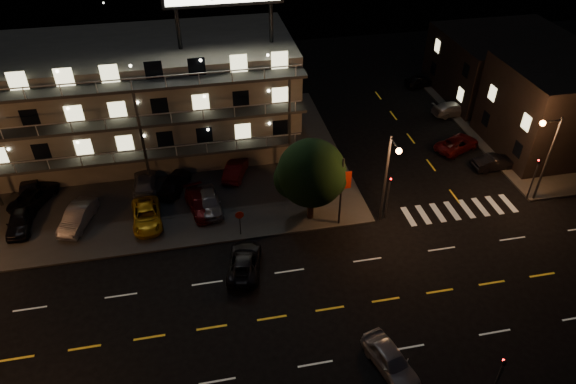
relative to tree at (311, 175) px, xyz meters
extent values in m
plane|color=black|center=(-2.85, -9.65, -4.38)|extent=(140.00, 140.00, 0.00)
cube|color=#3B3B39|center=(-16.85, 10.35, -4.30)|extent=(44.00, 24.00, 0.15)
cube|color=#3B3B39|center=(27.15, 10.35, -4.30)|extent=(16.00, 24.00, 0.15)
cube|color=#9C9788|center=(-12.85, 14.35, 0.62)|extent=(28.00, 12.00, 10.00)
cube|color=#9C9788|center=(-12.85, 14.35, 5.87)|extent=(28.00, 12.00, 0.50)
cube|color=#3B3B39|center=(-12.85, 7.45, -1.23)|extent=(28.00, 1.80, 0.25)
cube|color=#3B3B39|center=(-12.85, 7.45, 1.97)|extent=(28.00, 1.80, 0.25)
cube|color=#3B3B39|center=(-12.85, 7.45, 5.17)|extent=(28.00, 1.80, 0.25)
cylinder|color=black|center=(-8.85, 12.35, 7.87)|extent=(0.36, 0.36, 3.50)
cylinder|color=black|center=(-0.85, 12.35, 7.87)|extent=(0.36, 0.36, 3.50)
cube|color=black|center=(27.15, 6.35, -0.13)|extent=(14.00, 10.00, 8.50)
cube|color=black|center=(27.15, 18.35, -0.88)|extent=(14.00, 12.00, 7.00)
cylinder|color=#2D2D30|center=(5.65, -1.35, -0.38)|extent=(0.20, 0.20, 8.00)
cylinder|color=#2D2D30|center=(5.65, -2.15, 3.42)|extent=(0.12, 1.80, 0.12)
sphere|color=#FF873F|center=(5.65, -2.95, 3.32)|extent=(0.44, 0.44, 0.44)
cylinder|color=#2D2D30|center=(19.65, -1.35, -0.38)|extent=(0.20, 0.20, 8.00)
cylinder|color=#2D2D30|center=(18.85, -1.35, 3.42)|extent=(1.80, 0.12, 0.12)
sphere|color=#FF873F|center=(18.05, -1.35, 3.32)|extent=(0.44, 0.44, 0.44)
cylinder|color=#2D2D30|center=(6.15, -1.15, -2.58)|extent=(0.14, 0.14, 3.60)
imported|color=black|center=(6.15, -1.15, -0.28)|extent=(0.20, 0.16, 1.00)
sphere|color=#FF0C0C|center=(6.15, -1.27, -0.38)|extent=(0.14, 0.14, 0.14)
imported|color=black|center=(6.15, -18.15, -0.28)|extent=(0.20, 0.16, 1.00)
sphere|color=#FF0C0C|center=(6.15, -18.03, -0.38)|extent=(0.14, 0.14, 0.14)
cylinder|color=#2D2D30|center=(19.15, -1.15, -2.58)|extent=(0.14, 0.14, 3.60)
imported|color=black|center=(19.15, -1.15, -0.28)|extent=(0.16, 0.20, 1.00)
sphere|color=#FF0C0C|center=(19.03, -1.15, -0.38)|extent=(0.14, 0.14, 0.14)
cylinder|color=#2D2D30|center=(2.15, -1.25, -1.18)|extent=(0.16, 0.16, 6.40)
cube|color=red|center=(2.60, -1.25, 0.02)|extent=(0.60, 0.04, 1.60)
cylinder|color=#2D2D30|center=(-5.85, -1.05, -3.28)|extent=(0.08, 0.08, 2.20)
cylinder|color=red|center=(-5.85, -1.10, -2.23)|extent=(0.91, 0.04, 0.91)
cylinder|color=black|center=(0.05, -0.01, -2.97)|extent=(0.52, 0.52, 2.51)
sphere|color=black|center=(0.05, -0.01, 0.17)|extent=(5.44, 5.44, 5.44)
sphere|color=black|center=(-1.21, 0.41, -0.46)|extent=(3.35, 3.35, 3.35)
sphere|color=black|center=(1.20, -0.43, -0.25)|extent=(3.14, 3.14, 3.14)
imported|color=black|center=(-23.04, 3.21, -3.50)|extent=(1.87, 4.33, 1.46)
imported|color=gray|center=(-18.55, 2.75, -3.46)|extent=(2.94, 4.91, 1.53)
imported|color=gold|center=(-13.10, 1.91, -3.55)|extent=(2.61, 5.02, 1.35)
imported|color=#550C0C|center=(-8.74, 2.65, -3.56)|extent=(2.87, 4.92, 1.34)
imported|color=gray|center=(-8.01, 2.65, -3.47)|extent=(2.20, 4.58, 1.51)
imported|color=black|center=(-23.11, 7.85, -3.59)|extent=(1.69, 3.98, 1.28)
imported|color=black|center=(-22.54, 6.56, -3.54)|extent=(4.11, 5.42, 1.37)
imported|color=gray|center=(-13.36, 6.54, -3.53)|extent=(1.98, 4.83, 1.40)
imported|color=black|center=(-10.80, 6.02, -3.48)|extent=(3.39, 4.76, 1.50)
imported|color=#550C0C|center=(-5.22, 7.13, -3.50)|extent=(3.03, 4.66, 1.45)
imported|color=black|center=(18.71, 3.69, -3.69)|extent=(4.19, 1.54, 1.37)
imported|color=#550C0C|center=(16.78, 7.50, -3.70)|extent=(5.34, 4.04, 1.35)
imported|color=gray|center=(19.67, 14.33, -3.68)|extent=(4.93, 2.28, 1.39)
imported|color=black|center=(19.15, 21.84, -3.66)|extent=(4.36, 2.16, 1.43)
imported|color=gray|center=(1.51, -14.76, -3.63)|extent=(2.83, 4.72, 1.50)
imported|color=black|center=(-6.03, -4.74, -3.70)|extent=(3.26, 5.23, 1.35)
camera|label=1|loc=(-8.17, -31.69, 22.93)|focal=32.00mm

